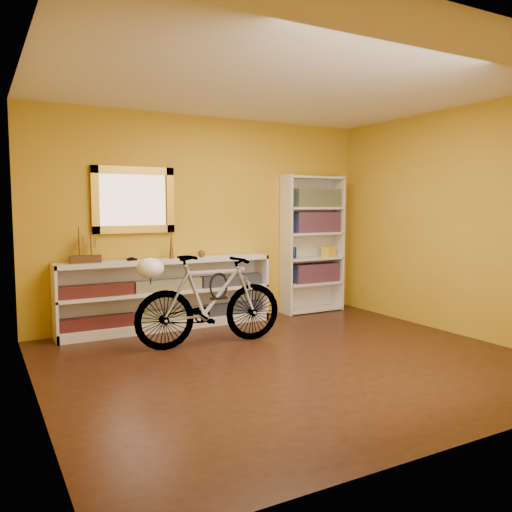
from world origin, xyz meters
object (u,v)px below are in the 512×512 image
bookcase (313,244)px  bicycle (210,300)px  helmet (150,268)px  console_unit (168,294)px

bookcase → bicycle: bookcase is taller
helmet → bicycle: bearing=-3.6°
bookcase → helmet: (-2.61, -0.91, -0.09)m
bicycle → helmet: (-0.63, 0.04, 0.37)m
bookcase → console_unit: bearing=-179.3°
console_unit → bicycle: 0.94m
console_unit → bicycle: bicycle is taller
bookcase → helmet: size_ratio=6.89×
console_unit → bookcase: 2.19m
bicycle → helmet: 0.73m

